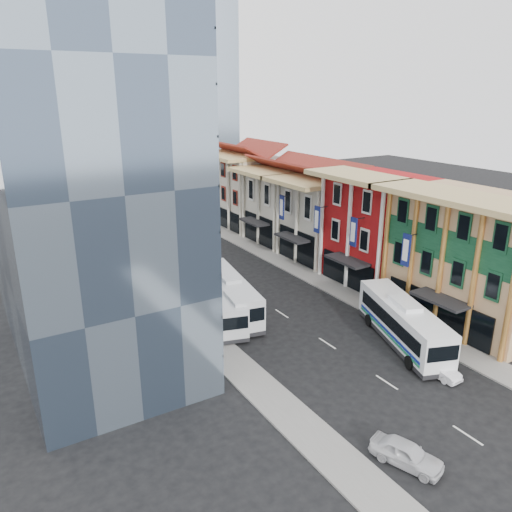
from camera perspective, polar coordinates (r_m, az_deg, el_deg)
ground at (r=38.93m, az=15.79°, el=-14.40°), size 200.00×200.00×0.00m
sidewalk_right at (r=58.66m, az=6.05°, el=-2.19°), size 3.00×90.00×0.15m
sidewalk_left at (r=50.91m, az=-9.52°, el=-5.67°), size 3.00×90.00×0.15m
shophouse_tan at (r=49.38m, az=23.47°, el=-0.40°), size 8.00×14.00×12.00m
shophouse_red at (r=56.74m, az=13.75°, el=2.95°), size 8.00×10.00×12.00m
shophouse_cream_near at (r=63.82m, az=7.73°, el=4.09°), size 8.00×9.00×10.00m
shophouse_cream_mid at (r=70.84m, az=3.19°, el=5.66°), size 8.00×9.00×10.00m
shophouse_cream_far at (r=79.44m, az=-1.09°, el=7.46°), size 8.00×12.00×11.00m
office_tower at (r=41.71m, az=-20.06°, el=9.55°), size 12.00×26.00×30.00m
office_block_far at (r=65.62m, az=-22.61°, el=5.02°), size 10.00×18.00×14.00m
bus_left_near at (r=47.17m, az=-3.97°, el=-5.17°), size 5.51×11.48×3.59m
bus_left_far at (r=48.37m, az=-3.13°, el=-4.31°), size 4.95×12.60×3.94m
bus_right at (r=44.41m, az=16.47°, el=-7.26°), size 6.84×12.55×3.94m
sedan_left at (r=32.17m, az=16.82°, el=-20.81°), size 3.06×4.57×1.44m
sedan_right at (r=41.15m, az=20.07°, el=-11.98°), size 1.39×3.67×1.20m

